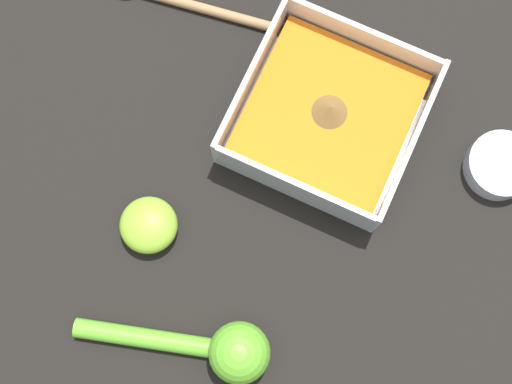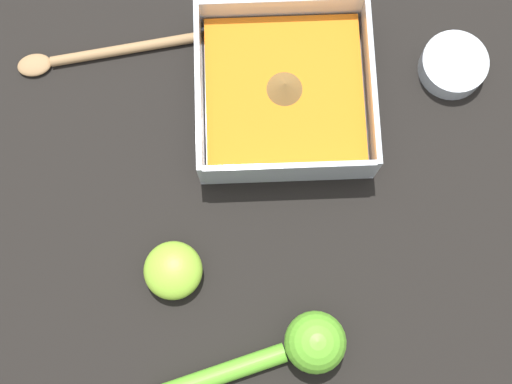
{
  "view_description": "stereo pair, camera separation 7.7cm",
  "coord_description": "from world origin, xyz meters",
  "views": [
    {
      "loc": [
        -0.27,
        -0.02,
        0.79
      ],
      "look_at": [
        -0.12,
        0.05,
        0.03
      ],
      "focal_mm": 50.0,
      "sensor_mm": 36.0,
      "label": 1
    },
    {
      "loc": [
        -0.28,
        0.05,
        0.79
      ],
      "look_at": [
        -0.12,
        0.05,
        0.03
      ],
      "focal_mm": 50.0,
      "sensor_mm": 36.0,
      "label": 2
    }
  ],
  "objects": [
    {
      "name": "spice_bowl",
      "position": [
        0.03,
        -0.19,
        0.01
      ],
      "size": [
        0.08,
        0.08,
        0.03
      ],
      "color": "silver",
      "rests_on": "ground_plane"
    },
    {
      "name": "wooden_spoon",
      "position": [
        0.06,
        0.22,
        0.01
      ],
      "size": [
        0.05,
        0.22,
        0.01
      ],
      "rotation": [
        0.0,
        0.0,
        1.72
      ],
      "color": "tan",
      "rests_on": "ground_plane"
    },
    {
      "name": "square_dish",
      "position": [
        -0.0,
        0.01,
        0.02
      ],
      "size": [
        0.2,
        0.2,
        0.07
      ],
      "color": "silver",
      "rests_on": "ground_plane"
    },
    {
      "name": "lemon_squeezer",
      "position": [
        -0.28,
        0.01,
        0.03
      ],
      "size": [
        0.09,
        0.21,
        0.07
      ],
      "rotation": [
        0.0,
        0.0,
        5.0
      ],
      "color": "#6BC633",
      "rests_on": "ground_plane"
    },
    {
      "name": "ground_plane",
      "position": [
        0.0,
        0.0,
        0.0
      ],
      "size": [
        4.0,
        4.0,
        0.0
      ],
      "primitive_type": "plane",
      "color": "black"
    },
    {
      "name": "lemon_half",
      "position": [
        -0.2,
        0.14,
        0.02
      ],
      "size": [
        0.06,
        0.06,
        0.04
      ],
      "color": "#93CC38",
      "rests_on": "ground_plane"
    }
  ]
}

